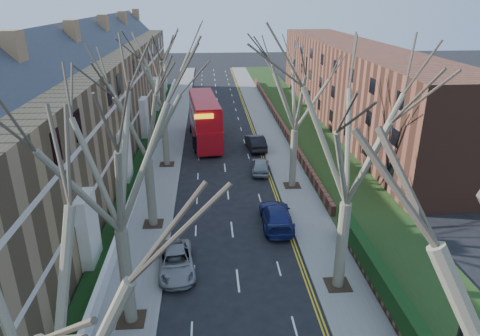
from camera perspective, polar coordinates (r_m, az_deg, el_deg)
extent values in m
cube|color=slate|center=(53.36, -9.05, 4.71)|extent=(3.00, 102.00, 0.12)
cube|color=slate|center=(53.68, 3.86, 5.04)|extent=(3.00, 102.00, 0.12)
cube|color=#93744B|center=(45.83, -19.99, 7.24)|extent=(9.00, 78.00, 10.00)
cube|color=#2F313A|center=(44.83, -21.00, 14.66)|extent=(4.67, 78.00, 4.67)
cube|color=white|center=(45.22, -14.29, 5.72)|extent=(0.12, 78.00, 0.35)
cube|color=white|center=(44.41, -14.71, 10.06)|extent=(0.12, 78.00, 0.35)
cube|color=brown|center=(58.99, 14.76, 10.86)|extent=(8.00, 54.00, 10.00)
cube|color=brown|center=(57.60, 5.00, 6.70)|extent=(0.35, 54.00, 0.90)
cube|color=white|center=(45.81, -11.87, 2.36)|extent=(0.30, 78.00, 1.00)
cube|color=#1D3513|center=(54.47, 8.57, 5.19)|extent=(6.00, 102.00, 0.06)
cube|color=black|center=(12.91, 27.92, -16.24)|extent=(0.18, 0.50, 0.22)
cylinder|color=#6B604C|center=(22.38, -14.89, -13.89)|extent=(0.64, 0.64, 5.25)
cube|color=#2D2116|center=(23.97, -14.26, -18.97)|extent=(1.40, 1.40, 0.05)
cylinder|color=#6B604C|center=(30.99, -11.82, -3.22)|extent=(0.64, 0.64, 5.07)
cube|color=#2D2116|center=(32.12, -11.47, -7.30)|extent=(1.40, 1.40, 0.05)
cylinder|color=#6B604C|center=(42.08, -9.93, 3.81)|extent=(0.60, 0.60, 5.25)
cube|color=#2D2116|center=(42.95, -9.71, 0.50)|extent=(1.40, 1.40, 0.05)
cylinder|color=#6B604C|center=(24.69, 13.40, -10.05)|extent=(0.64, 0.64, 5.25)
cube|color=#2D2116|center=(26.14, 12.89, -14.92)|extent=(1.40, 1.40, 0.05)
cylinder|color=#6B604C|center=(36.93, 7.12, 1.25)|extent=(0.60, 0.60, 5.07)
cube|color=#2D2116|center=(37.88, 6.95, -2.32)|extent=(1.40, 1.40, 0.05)
cube|color=#B40C15|center=(49.29, -4.71, 5.29)|extent=(3.87, 12.26, 2.41)
cube|color=#B40C15|center=(48.68, -4.79, 7.89)|extent=(3.81, 11.66, 2.19)
cube|color=black|center=(49.15, -4.73, 5.84)|extent=(3.80, 11.30, 0.99)
cube|color=black|center=(48.66, -4.80, 8.01)|extent=(3.77, 11.06, 0.99)
imported|color=gray|center=(26.76, -8.54, -12.25)|extent=(2.65, 4.88, 1.30)
imported|color=navy|center=(31.32, 4.88, -6.38)|extent=(2.31, 5.37, 1.54)
imported|color=gray|center=(40.55, 2.73, 0.35)|extent=(2.06, 4.23, 1.39)
imported|color=black|center=(46.77, 2.09, 3.46)|extent=(2.09, 4.96, 1.59)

